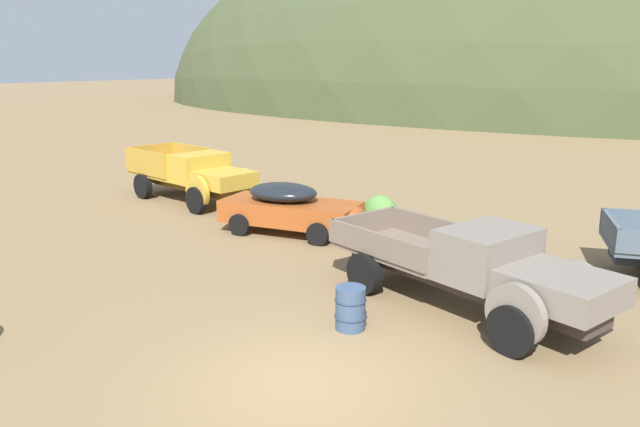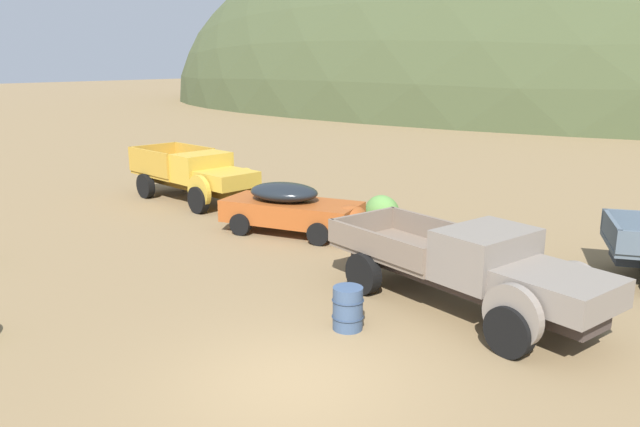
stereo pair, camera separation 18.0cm
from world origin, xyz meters
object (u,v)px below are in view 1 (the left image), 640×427
object	(u,v)px
car_oxide_orange	(294,208)
truck_primer_gray	(483,270)
truck_faded_yellow	(198,176)
oil_drum_foreground	(350,308)

from	to	relation	value
car_oxide_orange	truck_primer_gray	distance (m)	7.59
truck_faded_yellow	truck_primer_gray	bearing A→B (deg)	-9.14
truck_faded_yellow	oil_drum_foreground	size ratio (longest dim) A/B	7.04
truck_faded_yellow	car_oxide_orange	xyz separation A→B (m)	(5.59, -1.59, -0.20)
truck_faded_yellow	truck_primer_gray	xyz separation A→B (m)	(12.55, -4.61, -0.02)
car_oxide_orange	truck_faded_yellow	bearing A→B (deg)	154.82
oil_drum_foreground	car_oxide_orange	bearing A→B (deg)	134.33
truck_faded_yellow	oil_drum_foreground	distance (m)	12.57
car_oxide_orange	truck_primer_gray	xyz separation A→B (m)	(6.96, -3.02, 0.18)
truck_primer_gray	oil_drum_foreground	distance (m)	2.92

